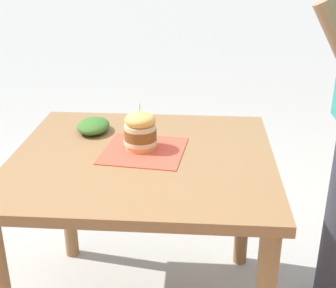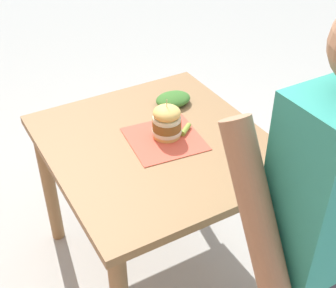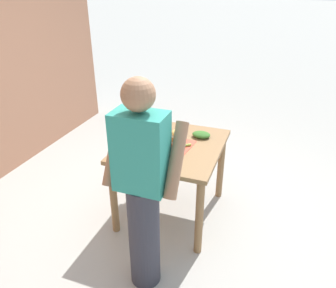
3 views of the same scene
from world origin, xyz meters
name	(u,v)px [view 3 (image 3 of 3)]	position (x,y,z in m)	size (l,w,h in m)	color
ground_plane	(171,211)	(0.00, 0.00, 0.00)	(80.00, 80.00, 0.00)	#ADAAA3
patio_table	(171,156)	(0.00, 0.00, 0.67)	(0.94, 1.03, 0.80)	olive
serving_paper	(175,145)	(-0.04, 0.00, 0.80)	(0.32, 0.32, 0.00)	#D64C38
sandwich	(178,137)	(-0.06, -0.01, 0.88)	(0.13, 0.13, 0.19)	#E5B25B
pickle_spear	(187,145)	(-0.15, 0.00, 0.82)	(0.02, 0.02, 0.08)	#8EA83D
side_salad	(201,135)	(-0.23, -0.24, 0.83)	(0.18, 0.14, 0.06)	#386B28
diner_across_table	(142,189)	(-0.09, 0.88, 0.88)	(0.55, 0.35, 1.69)	#33333D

